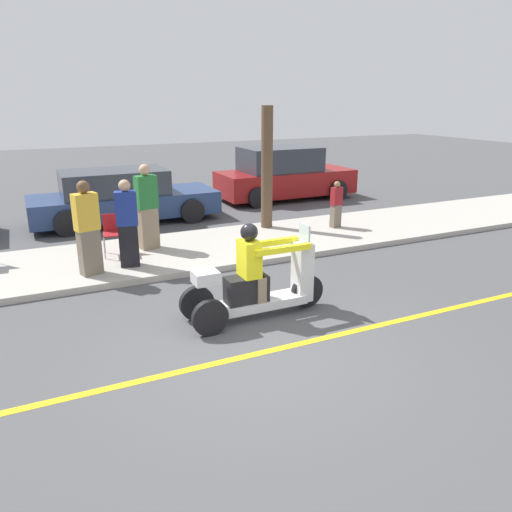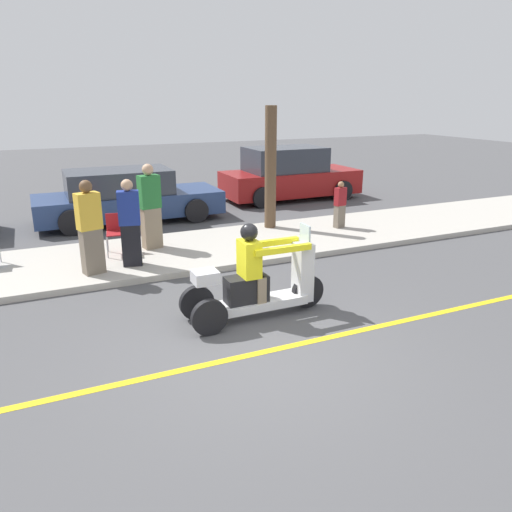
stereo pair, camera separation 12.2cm
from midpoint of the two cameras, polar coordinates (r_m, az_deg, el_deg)
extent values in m
plane|color=#4C4C4F|center=(6.72, -0.18, -11.08)|extent=(60.00, 60.00, 0.00)
cube|color=gold|center=(6.90, 3.35, -10.25)|extent=(24.00, 0.12, 0.01)
cube|color=#B2ADA3|center=(10.72, -10.68, 0.22)|extent=(28.00, 2.80, 0.12)
cylinder|color=black|center=(8.05, 5.43, -3.99)|extent=(0.53, 0.10, 0.53)
cylinder|color=black|center=(7.12, -5.77, -7.04)|extent=(0.53, 0.10, 0.53)
cylinder|color=black|center=(7.62, -7.25, -5.36)|extent=(0.53, 0.10, 0.53)
cube|color=silver|center=(7.67, -0.46, -5.46)|extent=(1.60, 0.41, 0.13)
cube|color=black|center=(7.51, -1.57, -3.80)|extent=(0.64, 0.32, 0.40)
cube|color=silver|center=(7.88, 4.87, -1.78)|extent=(0.24, 0.32, 0.93)
cube|color=silver|center=(7.70, 5.12, 2.55)|extent=(0.03, 0.29, 0.30)
cube|color=silver|center=(7.19, -6.27, -2.43)|extent=(0.36, 0.32, 0.18)
cube|color=yellow|center=(7.37, -1.25, -0.30)|extent=(0.26, 0.38, 0.55)
sphere|color=black|center=(7.25, -1.27, 2.74)|extent=(0.26, 0.26, 0.26)
cube|color=gray|center=(7.48, 0.06, -3.89)|extent=(0.14, 0.14, 0.40)
cube|color=gray|center=(7.68, -0.71, -3.29)|extent=(0.14, 0.14, 0.40)
cube|color=yellow|center=(7.35, 2.65, 0.76)|extent=(0.92, 0.09, 0.09)
cube|color=yellow|center=(7.69, 1.26, 1.55)|extent=(0.92, 0.09, 0.09)
cube|color=black|center=(9.83, -14.64, 1.16)|extent=(0.40, 0.31, 0.81)
cube|color=navy|center=(9.66, -14.97, 5.28)|extent=(0.44, 0.32, 0.64)
sphere|color=tan|center=(9.58, -15.18, 7.78)|extent=(0.22, 0.22, 0.22)
cube|color=#726656|center=(12.57, 8.81, 4.52)|extent=(0.27, 0.21, 0.56)
cube|color=maroon|center=(12.46, 8.92, 6.76)|extent=(0.30, 0.21, 0.44)
sphere|color=#9E704C|center=(12.41, 8.98, 8.10)|extent=(0.15, 0.15, 0.15)
cube|color=gray|center=(10.88, -12.50, 3.09)|extent=(0.43, 0.33, 0.87)
cube|color=#267233|center=(10.72, -12.78, 7.13)|extent=(0.47, 0.34, 0.69)
sphere|color=tan|center=(10.64, -12.95, 9.58)|extent=(0.24, 0.24, 0.24)
cube|color=#726656|center=(9.58, -18.80, 0.42)|extent=(0.42, 0.34, 0.84)
cube|color=gold|center=(9.39, -19.25, 4.78)|extent=(0.46, 0.35, 0.66)
sphere|color=brown|center=(9.31, -19.53, 7.45)|extent=(0.23, 0.23, 0.23)
cylinder|color=#A5A8AD|center=(10.44, -17.26, 0.84)|extent=(0.02, 0.02, 0.44)
cylinder|color=#A5A8AD|center=(10.44, -14.85, 1.05)|extent=(0.02, 0.02, 0.44)
cylinder|color=#A5A8AD|center=(10.86, -17.24, 1.49)|extent=(0.02, 0.02, 0.44)
cylinder|color=#A5A8AD|center=(10.86, -14.93, 1.69)|extent=(0.02, 0.02, 0.44)
cube|color=maroon|center=(10.59, -16.17, 2.47)|extent=(0.50, 0.50, 0.02)
cube|color=maroon|center=(10.76, -16.27, 3.69)|extent=(0.44, 0.09, 0.38)
cube|color=navy|center=(13.92, -14.97, 5.74)|extent=(4.85, 1.79, 0.59)
cube|color=#2D333D|center=(13.77, -16.17, 8.11)|extent=(2.67, 1.61, 0.63)
cylinder|color=black|center=(13.47, -7.58, 5.13)|extent=(0.64, 0.22, 0.64)
cylinder|color=black|center=(15.15, -9.69, 6.45)|extent=(0.64, 0.22, 0.64)
cylinder|color=black|center=(12.90, -21.03, 3.52)|extent=(0.64, 0.22, 0.64)
cylinder|color=black|center=(14.65, -21.67, 5.04)|extent=(0.64, 0.22, 0.64)
cube|color=maroon|center=(16.55, 3.19, 8.44)|extent=(4.43, 1.79, 0.75)
cube|color=#2D333D|center=(16.34, 2.54, 11.00)|extent=(2.44, 1.61, 0.76)
cylinder|color=black|center=(16.58, 9.08, 7.45)|extent=(0.64, 0.22, 0.64)
cylinder|color=black|center=(18.06, 5.88, 8.42)|extent=(0.64, 0.22, 0.64)
cylinder|color=black|center=(15.16, -0.04, 6.71)|extent=(0.64, 0.22, 0.64)
cylinder|color=black|center=(16.77, -2.67, 7.77)|extent=(0.64, 0.22, 0.64)
cylinder|color=brown|center=(12.22, 0.97, 9.99)|extent=(0.28, 0.28, 2.92)
camera|label=1|loc=(0.06, -90.47, -0.15)|focal=35.00mm
camera|label=2|loc=(0.06, 89.53, 0.15)|focal=35.00mm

